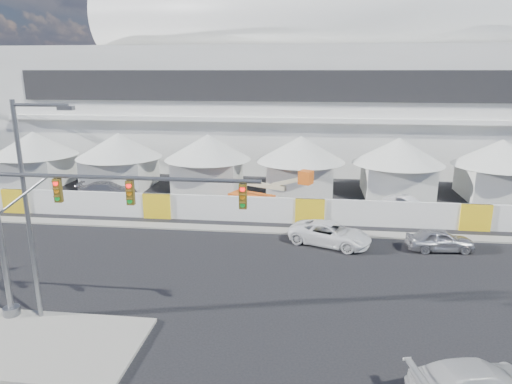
# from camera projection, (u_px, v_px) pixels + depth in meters

# --- Properties ---
(ground) EXTENTS (160.00, 160.00, 0.00)m
(ground) POSITION_uv_depth(u_px,v_px,m) (181.00, 317.00, 21.74)
(ground) COLOR black
(ground) RESTS_ON ground
(median_island) EXTENTS (10.00, 5.00, 0.15)m
(median_island) POSITION_uv_depth(u_px,v_px,m) (25.00, 343.00, 19.54)
(median_island) COLOR gray
(median_island) RESTS_ON ground
(stadium) EXTENTS (80.00, 24.80, 21.98)m
(stadium) POSITION_uv_depth(u_px,v_px,m) (335.00, 86.00, 58.09)
(stadium) COLOR silver
(stadium) RESTS_ON ground
(tent_row) EXTENTS (53.40, 8.40, 5.40)m
(tent_row) POSITION_uv_depth(u_px,v_px,m) (254.00, 159.00, 43.89)
(tent_row) COLOR silver
(tent_row) RESTS_ON ground
(hoarding_fence) EXTENTS (70.00, 0.25, 2.00)m
(hoarding_fence) POSITION_uv_depth(u_px,v_px,m) (310.00, 211.00, 34.70)
(hoarding_fence) COLOR white
(hoarding_fence) RESTS_ON ground
(sedan_silver) EXTENTS (2.10, 4.39, 1.45)m
(sedan_silver) POSITION_uv_depth(u_px,v_px,m) (440.00, 240.00, 29.63)
(sedan_silver) COLOR #B3B3B8
(sedan_silver) RESTS_ON ground
(pickup_curb) EXTENTS (4.29, 6.00, 1.52)m
(pickup_curb) POSITION_uv_depth(u_px,v_px,m) (330.00, 234.00, 30.63)
(pickup_curb) COLOR white
(pickup_curb) RESTS_ON ground
(pickup_near) EXTENTS (3.10, 5.31, 1.44)m
(pickup_near) POSITION_uv_depth(u_px,v_px,m) (479.00, 383.00, 16.04)
(pickup_near) COLOR silver
(pickup_near) RESTS_ON ground
(lot_car_a) EXTENTS (3.52, 3.73, 1.25)m
(lot_car_a) POSITION_uv_depth(u_px,v_px,m) (407.00, 204.00, 37.87)
(lot_car_a) COLOR silver
(lot_car_a) RESTS_ON ground
(lot_car_c) EXTENTS (2.97, 5.57, 1.54)m
(lot_car_c) POSITION_uv_depth(u_px,v_px,m) (108.00, 190.00, 41.68)
(lot_car_c) COLOR #9B9A9E
(lot_car_c) RESTS_ON ground
(traffic_mast) EXTENTS (12.29, 0.76, 7.83)m
(traffic_mast) POSITION_uv_depth(u_px,v_px,m) (52.00, 228.00, 20.22)
(traffic_mast) COLOR gray
(traffic_mast) RESTS_ON median_island
(streetlight_median) EXTENTS (2.79, 0.28, 10.07)m
(streetlight_median) POSITION_uv_depth(u_px,v_px,m) (31.00, 198.00, 20.06)
(streetlight_median) COLOR gray
(streetlight_median) RESTS_ON median_island
(boom_lift) EXTENTS (7.74, 3.10, 3.78)m
(boom_lift) POSITION_uv_depth(u_px,v_px,m) (260.00, 196.00, 38.81)
(boom_lift) COLOR orange
(boom_lift) RESTS_ON ground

